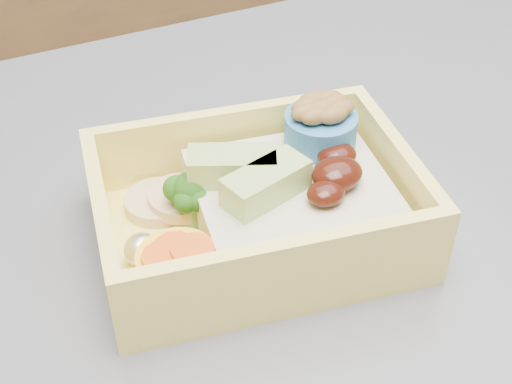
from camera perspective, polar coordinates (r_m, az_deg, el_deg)
name	(u,v)px	position (r m, az deg, el deg)	size (l,w,h in m)	color
bento_box	(265,203)	(0.40, 0.71, -0.91)	(0.19, 0.15, 0.06)	#FEE669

